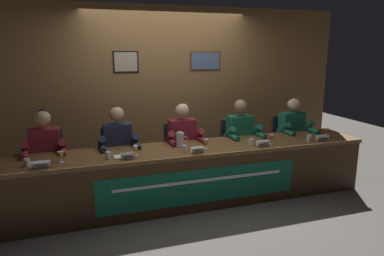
{
  "coord_description": "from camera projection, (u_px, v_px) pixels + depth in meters",
  "views": [
    {
      "loc": [
        -1.37,
        -4.12,
        1.96
      ],
      "look_at": [
        0.0,
        0.0,
        0.98
      ],
      "focal_mm": 33.06,
      "sensor_mm": 36.0,
      "label": 1
    }
  ],
  "objects": [
    {
      "name": "nameplate_far_right",
      "position": [
        322.0,
        138.0,
        4.81
      ],
      "size": [
        0.18,
        0.06,
        0.08
      ],
      "color": "white",
      "rests_on": "conference_table"
    },
    {
      "name": "nameplate_center",
      "position": [
        198.0,
        150.0,
        4.24
      ],
      "size": [
        0.15,
        0.06,
        0.08
      ],
      "color": "white",
      "rests_on": "conference_table"
    },
    {
      "name": "chair_right",
      "position": [
        236.0,
        150.0,
        5.36
      ],
      "size": [
        0.44,
        0.45,
        0.92
      ],
      "color": "black",
      "rests_on": "ground_plane"
    },
    {
      "name": "juice_glass_right",
      "position": [
        272.0,
        137.0,
        4.66
      ],
      "size": [
        0.06,
        0.06,
        0.12
      ],
      "color": "white",
      "rests_on": "conference_table"
    },
    {
      "name": "panelist_right",
      "position": [
        242.0,
        136.0,
        5.12
      ],
      "size": [
        0.51,
        0.48,
        1.24
      ],
      "color": "black",
      "rests_on": "ground_plane"
    },
    {
      "name": "water_cup_left",
      "position": [
        108.0,
        156.0,
        4.02
      ],
      "size": [
        0.06,
        0.06,
        0.08
      ],
      "color": "silver",
      "rests_on": "conference_table"
    },
    {
      "name": "panelist_far_right",
      "position": [
        294.0,
        131.0,
        5.39
      ],
      "size": [
        0.51,
        0.48,
        1.24
      ],
      "color": "black",
      "rests_on": "ground_plane"
    },
    {
      "name": "water_cup_far_right",
      "position": [
        309.0,
        138.0,
        4.8
      ],
      "size": [
        0.06,
        0.06,
        0.08
      ],
      "color": "silver",
      "rests_on": "conference_table"
    },
    {
      "name": "panelist_center",
      "position": [
        184.0,
        141.0,
        4.84
      ],
      "size": [
        0.51,
        0.48,
        1.24
      ],
      "color": "black",
      "rests_on": "ground_plane"
    },
    {
      "name": "juice_glass_far_left",
      "position": [
        61.0,
        155.0,
        3.89
      ],
      "size": [
        0.06,
        0.06,
        0.12
      ],
      "color": "white",
      "rests_on": "conference_table"
    },
    {
      "name": "conference_table",
      "position": [
        195.0,
        166.0,
        4.45
      ],
      "size": [
        4.72,
        0.75,
        0.73
      ],
      "color": "brown",
      "rests_on": "ground_plane"
    },
    {
      "name": "nameplate_far_left",
      "position": [
        41.0,
        165.0,
        3.7
      ],
      "size": [
        0.19,
        0.06,
        0.08
      ],
      "color": "white",
      "rests_on": "conference_table"
    },
    {
      "name": "water_cup_far_left",
      "position": [
        27.0,
        163.0,
        3.77
      ],
      "size": [
        0.06,
        0.06,
        0.08
      ],
      "color": "silver",
      "rests_on": "conference_table"
    },
    {
      "name": "nameplate_left",
      "position": [
        128.0,
        156.0,
        4.0
      ],
      "size": [
        0.16,
        0.06,
        0.08
      ],
      "color": "white",
      "rests_on": "conference_table"
    },
    {
      "name": "juice_glass_left",
      "position": [
        136.0,
        149.0,
        4.13
      ],
      "size": [
        0.06,
        0.06,
        0.12
      ],
      "color": "white",
      "rests_on": "conference_table"
    },
    {
      "name": "panelist_far_left",
      "position": [
        45.0,
        152.0,
        4.3
      ],
      "size": [
        0.51,
        0.48,
        1.24
      ],
      "color": "black",
      "rests_on": "ground_plane"
    },
    {
      "name": "ground_plane",
      "position": [
        192.0,
        200.0,
        4.67
      ],
      "size": [
        12.0,
        12.0,
        0.0
      ],
      "primitive_type": "plane",
      "color": "#4C4742"
    },
    {
      "name": "nameplate_right",
      "position": [
        263.0,
        144.0,
        4.52
      ],
      "size": [
        0.17,
        0.06,
        0.08
      ],
      "color": "white",
      "rests_on": "conference_table"
    },
    {
      "name": "document_stack_left",
      "position": [
        123.0,
        157.0,
        4.09
      ],
      "size": [
        0.21,
        0.15,
        0.01
      ],
      "color": "white",
      "rests_on": "conference_table"
    },
    {
      "name": "juice_glass_center",
      "position": [
        206.0,
        142.0,
        4.42
      ],
      "size": [
        0.06,
        0.06,
        0.12
      ],
      "color": "white",
      "rests_on": "conference_table"
    },
    {
      "name": "chair_center",
      "position": [
        180.0,
        156.0,
        5.09
      ],
      "size": [
        0.44,
        0.45,
        0.92
      ],
      "color": "black",
      "rests_on": "ground_plane"
    },
    {
      "name": "panelist_left",
      "position": [
        119.0,
        146.0,
        4.57
      ],
      "size": [
        0.51,
        0.48,
        1.24
      ],
      "color": "black",
      "rests_on": "ground_plane"
    },
    {
      "name": "juice_glass_far_right",
      "position": [
        327.0,
        131.0,
        5.0
      ],
      "size": [
        0.06,
        0.06,
        0.12
      ],
      "color": "white",
      "rests_on": "conference_table"
    },
    {
      "name": "water_cup_right",
      "position": [
        252.0,
        142.0,
        4.59
      ],
      "size": [
        0.06,
        0.06,
        0.08
      ],
      "color": "silver",
      "rests_on": "conference_table"
    },
    {
      "name": "water_pitcher_central",
      "position": [
        180.0,
        140.0,
        4.5
      ],
      "size": [
        0.15,
        0.1,
        0.21
      ],
      "color": "silver",
      "rests_on": "conference_table"
    },
    {
      "name": "chair_far_left",
      "position": [
        48.0,
        169.0,
        4.54
      ],
      "size": [
        0.44,
        0.45,
        0.92
      ],
      "color": "black",
      "rests_on": "ground_plane"
    },
    {
      "name": "wall_back_panelled",
      "position": [
        166.0,
        91.0,
        5.57
      ],
      "size": [
        5.92,
        0.14,
        2.6
      ],
      "color": "brown",
      "rests_on": "ground_plane"
    },
    {
      "name": "chair_left",
      "position": [
        118.0,
        162.0,
        4.82
      ],
      "size": [
        0.44,
        0.45,
        0.92
      ],
      "color": "black",
      "rests_on": "ground_plane"
    },
    {
      "name": "water_cup_center",
      "position": [
        184.0,
        149.0,
        4.29
      ],
      "size": [
        0.06,
        0.06,
        0.08
      ],
      "color": "silver",
      "rests_on": "conference_table"
    },
    {
      "name": "chair_far_right",
      "position": [
        286.0,
        146.0,
        5.63
      ],
      "size": [
        0.44,
        0.45,
        0.92
      ],
      "color": "black",
      "rests_on": "ground_plane"
    }
  ]
}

